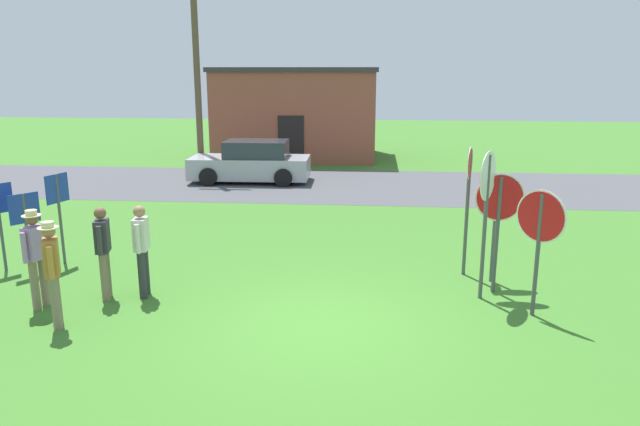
{
  "coord_description": "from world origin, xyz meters",
  "views": [
    {
      "loc": [
        0.77,
        -8.74,
        4.02
      ],
      "look_at": [
        -0.25,
        2.4,
        1.3
      ],
      "focal_mm": 33.25,
      "sensor_mm": 36.0,
      "label": 1
    }
  ],
  "objects_px": {
    "person_holding_notes": "(52,268)",
    "info_panel_leftmost": "(25,219)",
    "stop_sign_leaning_right": "(468,192)",
    "person_in_blue": "(103,248)",
    "person_in_teal": "(142,246)",
    "stop_sign_center_cluster": "(499,211)",
    "parked_car_on_street": "(252,163)",
    "stop_sign_rear_right": "(540,230)",
    "stop_sign_rear_left": "(496,211)",
    "person_with_sunhat": "(36,253)",
    "utility_pole": "(197,67)",
    "stop_sign_nearest": "(486,197)",
    "info_panel_middle": "(59,202)"
  },
  "relations": [
    {
      "from": "stop_sign_leaning_right",
      "to": "person_in_blue",
      "type": "height_order",
      "value": "stop_sign_leaning_right"
    },
    {
      "from": "utility_pole",
      "to": "info_panel_leftmost",
      "type": "bearing_deg",
      "value": -91.42
    },
    {
      "from": "stop_sign_rear_left",
      "to": "stop_sign_leaning_right",
      "type": "height_order",
      "value": "stop_sign_leaning_right"
    },
    {
      "from": "stop_sign_center_cluster",
      "to": "info_panel_leftmost",
      "type": "bearing_deg",
      "value": 178.28
    },
    {
      "from": "stop_sign_rear_left",
      "to": "person_in_teal",
      "type": "relative_size",
      "value": 1.22
    },
    {
      "from": "person_in_blue",
      "to": "person_with_sunhat",
      "type": "height_order",
      "value": "person_with_sunhat"
    },
    {
      "from": "stop_sign_nearest",
      "to": "person_in_teal",
      "type": "distance_m",
      "value": 6.14
    },
    {
      "from": "stop_sign_center_cluster",
      "to": "stop_sign_leaning_right",
      "type": "xyz_separation_m",
      "value": [
        -0.41,
        0.92,
        0.16
      ]
    },
    {
      "from": "stop_sign_nearest",
      "to": "person_with_sunhat",
      "type": "distance_m",
      "value": 7.77
    },
    {
      "from": "utility_pole",
      "to": "person_in_blue",
      "type": "distance_m",
      "value": 13.05
    },
    {
      "from": "parked_car_on_street",
      "to": "stop_sign_rear_right",
      "type": "relative_size",
      "value": 2.02
    },
    {
      "from": "parked_car_on_street",
      "to": "stop_sign_rear_left",
      "type": "relative_size",
      "value": 2.12
    },
    {
      "from": "stop_sign_rear_left",
      "to": "stop_sign_nearest",
      "type": "height_order",
      "value": "stop_sign_nearest"
    },
    {
      "from": "stop_sign_leaning_right",
      "to": "person_with_sunhat",
      "type": "bearing_deg",
      "value": -162.27
    },
    {
      "from": "stop_sign_rear_right",
      "to": "person_in_blue",
      "type": "bearing_deg",
      "value": 179.53
    },
    {
      "from": "person_holding_notes",
      "to": "info_panel_leftmost",
      "type": "distance_m",
      "value": 3.14
    },
    {
      "from": "stop_sign_leaning_right",
      "to": "stop_sign_nearest",
      "type": "height_order",
      "value": "stop_sign_nearest"
    },
    {
      "from": "utility_pole",
      "to": "stop_sign_leaning_right",
      "type": "xyz_separation_m",
      "value": [
        8.48,
        -10.62,
        -2.4
      ]
    },
    {
      "from": "info_panel_leftmost",
      "to": "info_panel_middle",
      "type": "xyz_separation_m",
      "value": [
        0.4,
        0.59,
        0.21
      ]
    },
    {
      "from": "utility_pole",
      "to": "stop_sign_rear_right",
      "type": "height_order",
      "value": "utility_pole"
    },
    {
      "from": "parked_car_on_street",
      "to": "info_panel_leftmost",
      "type": "distance_m",
      "value": 10.54
    },
    {
      "from": "stop_sign_center_cluster",
      "to": "person_in_blue",
      "type": "bearing_deg",
      "value": -172.04
    },
    {
      "from": "stop_sign_rear_left",
      "to": "person_in_teal",
      "type": "height_order",
      "value": "stop_sign_rear_left"
    },
    {
      "from": "parked_car_on_street",
      "to": "stop_sign_nearest",
      "type": "xyz_separation_m",
      "value": [
        6.4,
        -10.85,
        1.17
      ]
    },
    {
      "from": "stop_sign_leaning_right",
      "to": "person_in_blue",
      "type": "relative_size",
      "value": 1.52
    },
    {
      "from": "person_in_teal",
      "to": "stop_sign_center_cluster",
      "type": "bearing_deg",
      "value": 7.19
    },
    {
      "from": "stop_sign_rear_right",
      "to": "stop_sign_nearest",
      "type": "xyz_separation_m",
      "value": [
        -0.75,
        0.69,
        0.38
      ]
    },
    {
      "from": "stop_sign_leaning_right",
      "to": "stop_sign_nearest",
      "type": "relative_size",
      "value": 0.96
    },
    {
      "from": "utility_pole",
      "to": "stop_sign_nearest",
      "type": "height_order",
      "value": "utility_pole"
    },
    {
      "from": "parked_car_on_street",
      "to": "stop_sign_leaning_right",
      "type": "relative_size",
      "value": 1.69
    },
    {
      "from": "stop_sign_rear_right",
      "to": "stop_sign_rear_left",
      "type": "height_order",
      "value": "stop_sign_rear_right"
    },
    {
      "from": "utility_pole",
      "to": "stop_sign_nearest",
      "type": "relative_size",
      "value": 2.94
    },
    {
      "from": "person_in_blue",
      "to": "info_panel_middle",
      "type": "height_order",
      "value": "info_panel_middle"
    },
    {
      "from": "utility_pole",
      "to": "person_holding_notes",
      "type": "relative_size",
      "value": 4.52
    },
    {
      "from": "stop_sign_center_cluster",
      "to": "stop_sign_nearest",
      "type": "relative_size",
      "value": 0.84
    },
    {
      "from": "parked_car_on_street",
      "to": "stop_sign_leaning_right",
      "type": "distance_m",
      "value": 11.51
    },
    {
      "from": "person_holding_notes",
      "to": "info_panel_leftmost",
      "type": "relative_size",
      "value": 1.07
    },
    {
      "from": "parked_car_on_street",
      "to": "stop_sign_center_cluster",
      "type": "distance_m",
      "value": 12.49
    },
    {
      "from": "parked_car_on_street",
      "to": "person_holding_notes",
      "type": "relative_size",
      "value": 2.5
    },
    {
      "from": "utility_pole",
      "to": "person_with_sunhat",
      "type": "xyz_separation_m",
      "value": [
        0.95,
        -13.02,
        -3.12
      ]
    },
    {
      "from": "stop_sign_nearest",
      "to": "person_holding_notes",
      "type": "relative_size",
      "value": 1.54
    },
    {
      "from": "stop_sign_leaning_right",
      "to": "stop_sign_nearest",
      "type": "xyz_separation_m",
      "value": [
        0.11,
        -1.26,
        0.16
      ]
    },
    {
      "from": "stop_sign_rear_right",
      "to": "info_panel_middle",
      "type": "height_order",
      "value": "stop_sign_rear_right"
    },
    {
      "from": "parked_car_on_street",
      "to": "stop_sign_nearest",
      "type": "relative_size",
      "value": 1.63
    },
    {
      "from": "stop_sign_rear_right",
      "to": "person_holding_notes",
      "type": "relative_size",
      "value": 1.24
    },
    {
      "from": "stop_sign_rear_left",
      "to": "person_with_sunhat",
      "type": "height_order",
      "value": "stop_sign_rear_left"
    },
    {
      "from": "info_panel_middle",
      "to": "parked_car_on_street",
      "type": "bearing_deg",
      "value": 77.89
    },
    {
      "from": "info_panel_leftmost",
      "to": "parked_car_on_street",
      "type": "bearing_deg",
      "value": 76.45
    },
    {
      "from": "stop_sign_rear_right",
      "to": "person_with_sunhat",
      "type": "height_order",
      "value": "stop_sign_rear_right"
    },
    {
      "from": "stop_sign_rear_right",
      "to": "person_with_sunhat",
      "type": "xyz_separation_m",
      "value": [
        -8.39,
        -0.45,
        -0.49
      ]
    }
  ]
}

